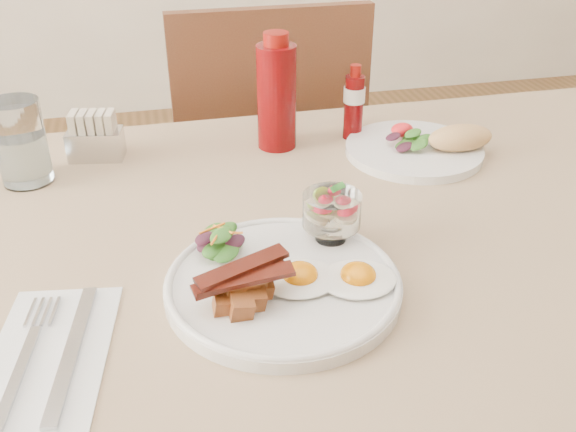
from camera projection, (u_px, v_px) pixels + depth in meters
name	position (u px, v px, depth m)	size (l,w,h in m)	color
table	(351.00, 280.00, 0.93)	(1.33, 0.88, 0.75)	#54301A
chair_far	(264.00, 168.00, 1.56)	(0.42, 0.42, 0.93)	#54301A
main_plate	(283.00, 285.00, 0.76)	(0.28, 0.28, 0.02)	silver
fried_eggs	(329.00, 277.00, 0.75)	(0.18, 0.13, 0.03)	white
bacon_potato_pile	(243.00, 287.00, 0.70)	(0.11, 0.07, 0.05)	brown
side_salad	(221.00, 243.00, 0.79)	(0.07, 0.06, 0.04)	#204B14
fruit_cup	(332.00, 210.00, 0.81)	(0.07, 0.07, 0.08)	white
second_plate	(425.00, 146.00, 1.08)	(0.24, 0.23, 0.06)	silver
ketchup_bottle	(277.00, 95.00, 1.07)	(0.07, 0.07, 0.20)	#570406
hot_sauce_bottle	(354.00, 103.00, 1.12)	(0.04, 0.04, 0.13)	#570406
sugar_caddy	(95.00, 138.00, 1.06)	(0.10, 0.06, 0.08)	#B7B8BC
water_glass	(22.00, 147.00, 0.98)	(0.08, 0.08, 0.13)	white
napkin_cutlery	(50.00, 354.00, 0.67)	(0.15, 0.23, 0.01)	white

